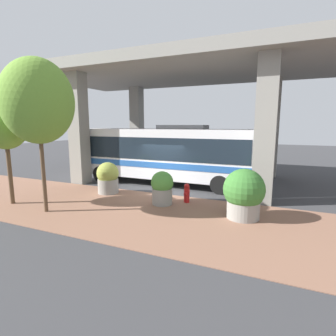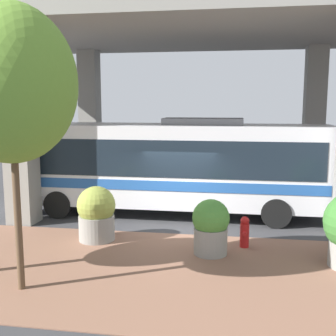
% 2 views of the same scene
% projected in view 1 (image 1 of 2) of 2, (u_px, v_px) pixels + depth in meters
% --- Properties ---
extents(ground_plane, '(80.00, 80.00, 0.00)m').
position_uv_depth(ground_plane, '(154.00, 193.00, 13.93)').
color(ground_plane, '#38383A').
rests_on(ground_plane, ground).
extents(sidewalk_strip, '(6.00, 40.00, 0.02)m').
position_uv_depth(sidewalk_strip, '(123.00, 210.00, 11.21)').
color(sidewalk_strip, '#845B47').
rests_on(sidewalk_strip, ground).
extents(overpass, '(9.40, 18.72, 7.26)m').
position_uv_depth(overpass, '(182.00, 81.00, 16.50)').
color(overpass, gray).
rests_on(overpass, ground).
extents(bus, '(2.67, 11.35, 3.59)m').
position_uv_depth(bus, '(165.00, 152.00, 15.99)').
color(bus, silver).
rests_on(bus, ground).
extents(fire_hydrant, '(0.54, 0.26, 0.92)m').
position_uv_depth(fire_hydrant, '(187.00, 193.00, 12.18)').
color(fire_hydrant, '#B21919').
rests_on(fire_hydrant, ground).
extents(planter_front, '(1.02, 1.02, 1.54)m').
position_uv_depth(planter_front, '(162.00, 188.00, 11.85)').
color(planter_front, gray).
rests_on(planter_front, ground).
extents(planter_middle, '(1.15, 1.15, 1.67)m').
position_uv_depth(planter_middle, '(108.00, 178.00, 13.80)').
color(planter_middle, gray).
rests_on(planter_middle, ground).
extents(planter_back, '(1.59, 1.59, 1.96)m').
position_uv_depth(planter_back, '(244.00, 194.00, 10.05)').
color(planter_back, gray).
rests_on(planter_back, ground).
extents(street_tree_near, '(2.77, 2.77, 6.17)m').
position_uv_depth(street_tree_near, '(38.00, 102.00, 10.24)').
color(street_tree_near, brown).
rests_on(street_tree_near, ground).
extents(street_tree_far, '(1.99, 1.99, 4.91)m').
position_uv_depth(street_tree_far, '(5.00, 123.00, 11.49)').
color(street_tree_far, brown).
rests_on(street_tree_far, ground).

